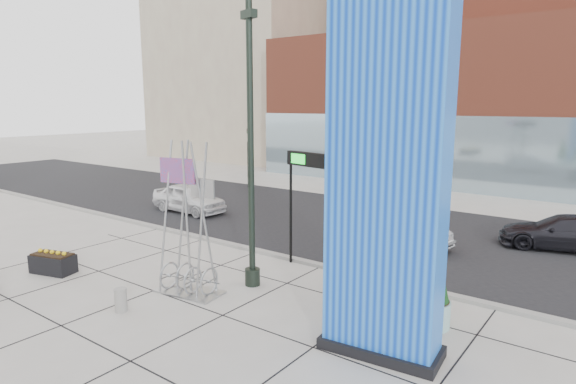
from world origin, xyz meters
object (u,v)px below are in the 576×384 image
Objects in this scene: blue_pylon at (387,164)px; car_white_west at (189,198)px; concrete_bollard at (121,300)px; overhead_street_sign at (307,169)px; public_art_sculpture at (188,254)px; lamp_post at (251,175)px; car_silver_mid at (401,229)px.

blue_pylon is 17.10m from car_white_west.
car_white_west is (-8.01, 9.77, 0.43)m from concrete_bollard.
overhead_street_sign is at bearing -108.50° from car_white_west.
overhead_street_sign is (1.52, 4.22, 2.31)m from public_art_sculpture.
lamp_post reaches higher than concrete_bollard.
car_silver_mid is (3.72, 10.75, 0.35)m from concrete_bollard.
overhead_street_sign is at bearing 81.99° from lamp_post.
lamp_post is 11.76m from car_white_west.
lamp_post is 13.10× the size of concrete_bollard.
car_silver_mid is (1.68, 4.45, -2.87)m from overhead_street_sign.
car_white_west is at bearing 130.42° from public_art_sculpture.
blue_pylon is at bearing -5.83° from public_art_sculpture.
public_art_sculpture is at bearing -98.43° from overhead_street_sign.
lamp_post is at bearing 158.79° from blue_pylon.
public_art_sculpture is at bearing -131.48° from car_white_west.
car_white_west is at bearing 129.32° from concrete_bollard.
overhead_street_sign is at bearing 62.65° from public_art_sculpture.
overhead_street_sign reaches higher than car_white_west.
public_art_sculpture is at bearing 170.45° from car_silver_mid.
concrete_bollard is 12.64m from car_white_west.
lamp_post is 7.87m from car_silver_mid.
public_art_sculpture is 5.04m from overhead_street_sign.
concrete_bollard is (-1.68, -3.73, -3.26)m from lamp_post.
blue_pylon is 1.95× the size of public_art_sculpture.
public_art_sculpture is 7.07× the size of concrete_bollard.
car_white_west is (-10.04, 3.47, -2.79)m from overhead_street_sign.
public_art_sculpture is (-1.16, -1.65, -2.35)m from lamp_post.
lamp_post is 1.97× the size of car_white_west.
concrete_bollard is 11.38m from car_silver_mid.
lamp_post is 2.59m from overhead_street_sign.
blue_pylon is at bearing -148.69° from car_silver_mid.
lamp_post is at bearing -121.37° from car_white_west.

